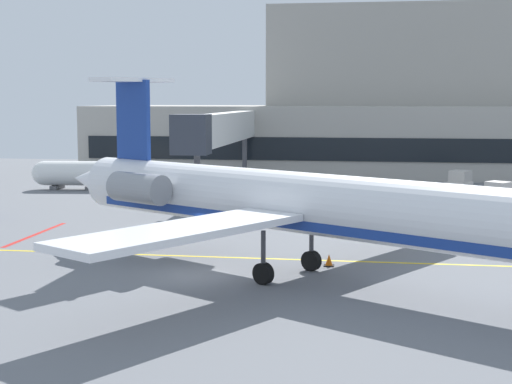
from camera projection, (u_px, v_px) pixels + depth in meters
ground at (205, 275)px, 33.79m from camera, size 120.00×120.00×0.11m
terminal_building at (394, 109)px, 78.70m from camera, size 57.56×14.97×16.89m
jet_bridge_west at (221, 129)px, 60.84m from camera, size 2.40×23.53×6.56m
regional_jet at (304, 204)px, 32.29m from camera, size 28.31×21.46×8.61m
pushback_tractor at (456, 184)px, 61.23m from camera, size 3.24×4.18×1.90m
belt_loader at (490, 196)px, 53.78m from camera, size 3.71×3.33×1.93m
fuel_tank at (74, 174)px, 64.96m from camera, size 7.09×2.63×2.39m
safety_cone_alpha at (149, 236)px, 41.68m from camera, size 0.47×0.47×0.55m
safety_cone_bravo at (329, 261)px, 35.42m from camera, size 0.47×0.47×0.55m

